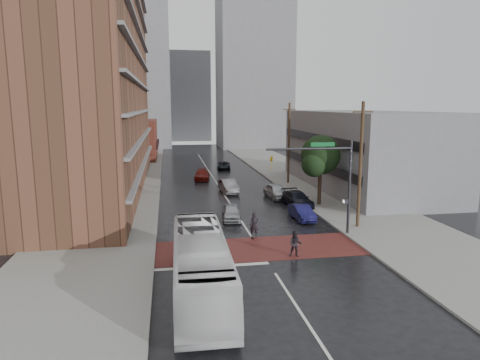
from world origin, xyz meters
TOP-DOWN VIEW (x-y plane):
  - ground at (0.00, 0.00)m, footprint 160.00×160.00m
  - crosswalk at (0.00, 0.50)m, footprint 14.00×5.00m
  - sidewalk_west at (-11.50, 25.00)m, footprint 9.00×90.00m
  - sidewalk_east at (11.50, 25.00)m, footprint 9.00×90.00m
  - apartment_block at (-14.00, 24.00)m, footprint 10.00×44.00m
  - storefront_west at (-12.00, 54.00)m, footprint 8.00×16.00m
  - building_east at (16.50, 20.00)m, footprint 11.00×26.00m
  - distant_tower_west at (-14.00, 78.00)m, footprint 18.00×16.00m
  - distant_tower_east at (14.00, 72.00)m, footprint 16.00×14.00m
  - distant_tower_center at (0.00, 95.00)m, footprint 12.00×10.00m
  - street_tree at (8.52, 12.03)m, footprint 4.20×4.10m
  - signal_mast at (5.85, 2.50)m, footprint 6.50×0.30m
  - utility_pole_near at (8.80, 4.00)m, footprint 1.60×0.26m
  - utility_pole_far at (8.80, 24.00)m, footprint 1.60×0.26m
  - transit_bus at (-4.49, -6.09)m, footprint 2.96×11.58m
  - pedestrian_a at (0.19, 3.00)m, footprint 0.80×0.63m
  - pedestrian_b at (1.97, -1.50)m, footprint 1.01×0.89m
  - car_travel_a at (-0.77, 8.19)m, footprint 2.00×4.08m
  - car_travel_b at (0.64, 19.59)m, footprint 1.98×4.62m
  - car_travel_c at (-1.60, 28.64)m, footprint 2.46×4.75m
  - suv_travel at (2.43, 37.38)m, footprint 2.41×4.39m
  - car_parked_near at (5.20, 7.18)m, footprint 1.47×3.96m
  - car_parked_mid at (6.30, 12.10)m, footprint 2.38×5.04m
  - car_parked_far at (5.20, 16.00)m, footprint 2.21×4.62m

SIDE VIEW (x-z plane):
  - ground at x=0.00m, z-range 0.00..0.00m
  - crosswalk at x=0.00m, z-range 0.00..0.02m
  - sidewalk_west at x=-11.50m, z-range 0.00..0.15m
  - sidewalk_east at x=11.50m, z-range 0.00..0.15m
  - suv_travel at x=2.43m, z-range 0.00..1.16m
  - car_parked_near at x=5.20m, z-range 0.00..1.29m
  - car_travel_c at x=-1.60m, z-range 0.00..1.32m
  - car_travel_a at x=-0.77m, z-range 0.00..1.34m
  - car_parked_mid at x=6.30m, z-range 0.00..1.42m
  - car_travel_b at x=0.64m, z-range 0.00..1.48m
  - car_parked_far at x=5.20m, z-range 0.00..1.52m
  - pedestrian_b at x=1.97m, z-range 0.00..1.73m
  - pedestrian_a at x=0.19m, z-range 0.00..1.91m
  - transit_bus at x=-4.49m, z-range 0.00..3.21m
  - storefront_west at x=-12.00m, z-range 0.00..7.00m
  - building_east at x=16.50m, z-range 0.00..9.00m
  - signal_mast at x=5.85m, z-range 1.13..8.33m
  - street_tree at x=8.52m, z-range 1.28..8.18m
  - utility_pole_near at x=8.80m, z-range 0.14..10.14m
  - utility_pole_far at x=8.80m, z-range 0.14..10.14m
  - distant_tower_center at x=0.00m, z-range 0.00..24.00m
  - apartment_block at x=-14.00m, z-range 0.00..28.00m
  - distant_tower_west at x=-14.00m, z-range 0.00..32.00m
  - distant_tower_east at x=14.00m, z-range 0.00..36.00m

